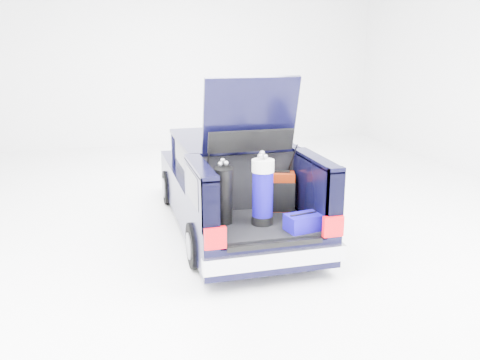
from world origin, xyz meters
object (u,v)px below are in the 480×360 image
object	(u,v)px
red_suitcase	(282,192)
blue_golf_bag	(263,191)
black_golf_bag	(224,195)
blue_duffel	(303,222)
car	(230,185)

from	to	relation	value
red_suitcase	blue_golf_bag	world-z (taller)	blue_golf_bag
black_golf_bag	blue_duffel	bearing A→B (deg)	-19.88
red_suitcase	blue_duffel	distance (m)	0.82
blue_duffel	blue_golf_bag	bearing A→B (deg)	129.98
red_suitcase	blue_golf_bag	xyz separation A→B (m)	(-0.42, -0.44, 0.17)
black_golf_bag	red_suitcase	bearing A→B (deg)	27.15
car	blue_duffel	world-z (taller)	car
red_suitcase	blue_golf_bag	bearing A→B (deg)	-117.88
red_suitcase	black_golf_bag	bearing A→B (deg)	-144.70
red_suitcase	black_golf_bag	size ratio (longest dim) A/B	0.67
car	blue_golf_bag	distance (m)	1.68
black_golf_bag	car	bearing A→B (deg)	80.63
car	red_suitcase	size ratio (longest dim) A/B	8.05
car	red_suitcase	world-z (taller)	car
blue_golf_bag	blue_duffel	size ratio (longest dim) A/B	2.05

